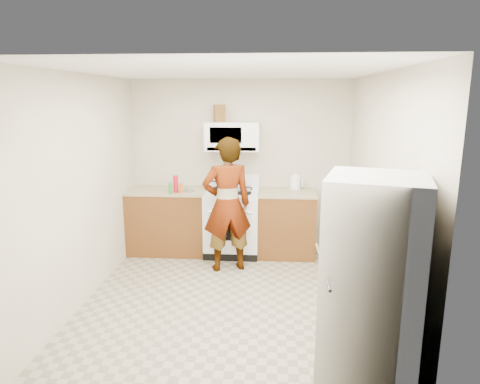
# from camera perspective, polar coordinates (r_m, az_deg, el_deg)

# --- Properties ---
(floor) EXTENTS (3.60, 3.60, 0.00)m
(floor) POSITION_cam_1_polar(r_m,az_deg,el_deg) (5.00, -1.48, -14.10)
(floor) COLOR gray
(floor) RESTS_ON ground
(back_wall) EXTENTS (3.20, 0.02, 2.50)m
(back_wall) POSITION_cam_1_polar(r_m,az_deg,el_deg) (6.33, 0.06, 3.52)
(back_wall) COLOR beige
(back_wall) RESTS_ON floor
(right_wall) EXTENTS (0.02, 3.60, 2.50)m
(right_wall) POSITION_cam_1_polar(r_m,az_deg,el_deg) (4.70, 18.11, -0.30)
(right_wall) COLOR beige
(right_wall) RESTS_ON floor
(cabinet_left) EXTENTS (1.12, 0.62, 0.90)m
(cabinet_left) POSITION_cam_1_polar(r_m,az_deg,el_deg) (6.38, -9.51, -3.95)
(cabinet_left) COLOR brown
(cabinet_left) RESTS_ON floor
(counter_left) EXTENTS (1.14, 0.64, 0.03)m
(counter_left) POSITION_cam_1_polar(r_m,az_deg,el_deg) (6.27, -9.67, 0.15)
(counter_left) COLOR tan
(counter_left) RESTS_ON cabinet_left
(cabinet_right) EXTENTS (0.80, 0.62, 0.90)m
(cabinet_right) POSITION_cam_1_polar(r_m,az_deg,el_deg) (6.21, 6.15, -4.32)
(cabinet_right) COLOR brown
(cabinet_right) RESTS_ON floor
(counter_right) EXTENTS (0.82, 0.64, 0.03)m
(counter_right) POSITION_cam_1_polar(r_m,az_deg,el_deg) (6.09, 6.25, -0.11)
(counter_right) COLOR tan
(counter_right) RESTS_ON cabinet_right
(gas_range) EXTENTS (0.76, 0.65, 1.13)m
(gas_range) POSITION_cam_1_polar(r_m,az_deg,el_deg) (6.21, -1.07, -3.90)
(gas_range) COLOR white
(gas_range) RESTS_ON floor
(microwave) EXTENTS (0.76, 0.38, 0.40)m
(microwave) POSITION_cam_1_polar(r_m,az_deg,el_deg) (6.11, -1.00, 7.44)
(microwave) COLOR white
(microwave) RESTS_ON back_wall
(person) EXTENTS (0.74, 0.60, 1.76)m
(person) POSITION_cam_1_polar(r_m,az_deg,el_deg) (5.54, -1.74, -1.73)
(person) COLOR tan
(person) RESTS_ON floor
(fridge) EXTENTS (0.86, 0.86, 1.70)m
(fridge) POSITION_cam_1_polar(r_m,az_deg,el_deg) (3.43, 17.08, -12.02)
(fridge) COLOR #B8B8B4
(fridge) RESTS_ON floor
(kettle) EXTENTS (0.19, 0.19, 0.19)m
(kettle) POSITION_cam_1_polar(r_m,az_deg,el_deg) (6.27, 7.37, 1.27)
(kettle) COLOR white
(kettle) RESTS_ON counter_right
(jug) EXTENTS (0.18, 0.18, 0.24)m
(jug) POSITION_cam_1_polar(r_m,az_deg,el_deg) (6.14, -2.78, 10.45)
(jug) COLOR brown
(jug) RESTS_ON microwave
(saucepan) EXTENTS (0.23, 0.23, 0.11)m
(saucepan) POSITION_cam_1_polar(r_m,az_deg,el_deg) (6.20, -2.12, 1.08)
(saucepan) COLOR #BABABF
(saucepan) RESTS_ON gas_range
(tray) EXTENTS (0.25, 0.16, 0.05)m
(tray) POSITION_cam_1_polar(r_m,az_deg,el_deg) (6.02, 0.22, 0.18)
(tray) COLOR white
(tray) RESTS_ON gas_range
(bottle_spray) EXTENTS (0.09, 0.09, 0.24)m
(bottle_spray) POSITION_cam_1_polar(r_m,az_deg,el_deg) (6.05, -8.57, 1.06)
(bottle_spray) COLOR red
(bottle_spray) RESTS_ON counter_left
(bottle_hot_sauce) EXTENTS (0.06, 0.06, 0.15)m
(bottle_hot_sauce) POSITION_cam_1_polar(r_m,az_deg,el_deg) (5.97, -7.88, 0.48)
(bottle_hot_sauce) COLOR #CB5B16
(bottle_hot_sauce) RESTS_ON counter_left
(bottle_green_cap) EXTENTS (0.06, 0.06, 0.16)m
(bottle_green_cap) POSITION_cam_1_polar(r_m,az_deg,el_deg) (5.96, -9.26, 0.50)
(bottle_green_cap) COLOR #188626
(bottle_green_cap) RESTS_ON counter_left
(pot_lid) EXTENTS (0.29, 0.29, 0.01)m
(pot_lid) POSITION_cam_1_polar(r_m,az_deg,el_deg) (6.15, -7.21, 0.23)
(pot_lid) COLOR silver
(pot_lid) RESTS_ON counter_left
(broom) EXTENTS (0.25, 0.15, 1.23)m
(broom) POSITION_cam_1_polar(r_m,az_deg,el_deg) (5.98, 14.23, -3.58)
(broom) COLOR white
(broom) RESTS_ON floor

